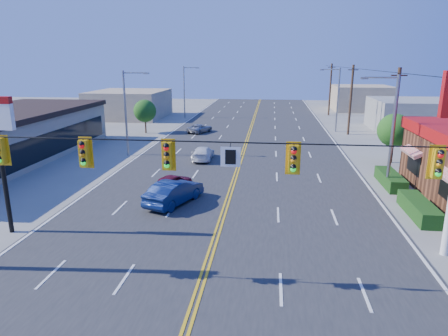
# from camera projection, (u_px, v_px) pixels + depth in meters

# --- Properties ---
(ground) EXTENTS (160.00, 160.00, 0.00)m
(ground) POSITION_uv_depth(u_px,v_px,m) (201.00, 285.00, 16.35)
(ground) COLOR gray
(ground) RESTS_ON ground
(road) EXTENTS (20.00, 120.00, 0.06)m
(road) POSITION_uv_depth(u_px,v_px,m) (240.00, 163.00, 35.52)
(road) COLOR #2D2D30
(road) RESTS_ON ground
(signal_span) EXTENTS (24.32, 0.34, 9.00)m
(signal_span) POSITION_uv_depth(u_px,v_px,m) (196.00, 170.00, 15.09)
(signal_span) COLOR #47301E
(signal_span) RESTS_ON ground
(streetlight_se) EXTENTS (2.55, 0.25, 8.00)m
(streetlight_se) POSITION_uv_depth(u_px,v_px,m) (390.00, 126.00, 27.37)
(streetlight_se) COLOR gray
(streetlight_se) RESTS_ON ground
(streetlight_ne) EXTENTS (2.55, 0.25, 8.00)m
(streetlight_ne) POSITION_uv_depth(u_px,v_px,m) (336.00, 96.00, 50.38)
(streetlight_ne) COLOR gray
(streetlight_ne) RESTS_ON ground
(streetlight_sw) EXTENTS (2.55, 0.25, 8.00)m
(streetlight_sw) POSITION_uv_depth(u_px,v_px,m) (127.00, 109.00, 37.48)
(streetlight_sw) COLOR gray
(streetlight_sw) RESTS_ON ground
(streetlight_nw) EXTENTS (2.55, 0.25, 8.00)m
(streetlight_nw) POSITION_uv_depth(u_px,v_px,m) (185.00, 89.00, 62.40)
(streetlight_nw) COLOR gray
(streetlight_nw) RESTS_ON ground
(utility_pole_near) EXTENTS (0.28, 0.28, 8.40)m
(utility_pole_near) POSITION_uv_depth(u_px,v_px,m) (394.00, 123.00, 31.13)
(utility_pole_near) COLOR #47301E
(utility_pole_near) RESTS_ON ground
(utility_pole_mid) EXTENTS (0.28, 0.28, 8.40)m
(utility_pole_mid) POSITION_uv_depth(u_px,v_px,m) (351.00, 100.00, 48.38)
(utility_pole_mid) COLOR #47301E
(utility_pole_mid) RESTS_ON ground
(utility_pole_far) EXTENTS (0.28, 0.28, 8.40)m
(utility_pole_far) POSITION_uv_depth(u_px,v_px,m) (330.00, 90.00, 65.64)
(utility_pole_far) COLOR #47301E
(utility_pole_far) RESTS_ON ground
(tree_kfc_rear) EXTENTS (2.94, 2.94, 4.41)m
(tree_kfc_rear) POSITION_uv_depth(u_px,v_px,m) (394.00, 130.00, 35.15)
(tree_kfc_rear) COLOR #47301E
(tree_kfc_rear) RESTS_ON ground
(tree_west) EXTENTS (2.80, 2.80, 4.20)m
(tree_west) POSITION_uv_depth(u_px,v_px,m) (145.00, 111.00, 49.68)
(tree_west) COLOR #47301E
(tree_west) RESTS_ON ground
(bld_east_mid) EXTENTS (12.00, 10.00, 4.00)m
(bld_east_mid) POSITION_uv_depth(u_px,v_px,m) (421.00, 115.00, 51.68)
(bld_east_mid) COLOR gray
(bld_east_mid) RESTS_ON ground
(bld_west_far) EXTENTS (11.00, 12.00, 4.20)m
(bld_west_far) POSITION_uv_depth(u_px,v_px,m) (130.00, 104.00, 64.08)
(bld_west_far) COLOR tan
(bld_west_far) RESTS_ON ground
(bld_east_far) EXTENTS (10.00, 10.00, 4.40)m
(bld_east_far) POSITION_uv_depth(u_px,v_px,m) (361.00, 98.00, 73.06)
(bld_east_far) COLOR tan
(bld_east_far) RESTS_ON ground
(car_magenta) EXTENTS (2.61, 3.90, 1.23)m
(car_magenta) POSITION_uv_depth(u_px,v_px,m) (172.00, 184.00, 27.73)
(car_magenta) COLOR maroon
(car_magenta) RESTS_ON ground
(car_blue) EXTENTS (3.22, 4.93, 1.53)m
(car_blue) POSITION_uv_depth(u_px,v_px,m) (174.00, 193.00, 25.34)
(car_blue) COLOR #0D1D4F
(car_blue) RESTS_ON ground
(car_white) EXTENTS (1.71, 4.16, 1.20)m
(car_white) POSITION_uv_depth(u_px,v_px,m) (203.00, 154.00, 36.66)
(car_white) COLOR white
(car_white) RESTS_ON ground
(car_silver) EXTENTS (3.23, 4.24, 1.07)m
(car_silver) POSITION_uv_depth(u_px,v_px,m) (200.00, 129.00, 50.41)
(car_silver) COLOR #9A9A9E
(car_silver) RESTS_ON ground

